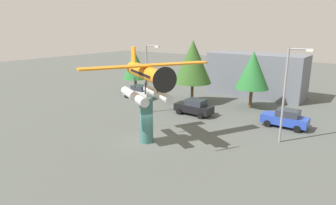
{
  "coord_description": "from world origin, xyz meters",
  "views": [
    {
      "loc": [
        14.83,
        -17.16,
        9.29
      ],
      "look_at": [
        0.0,
        3.0,
        2.76
      ],
      "focal_mm": 30.93,
      "sensor_mm": 36.0,
      "label": 1
    }
  ],
  "objects_px": {
    "car_mid_black": "(194,107)",
    "storefront_building": "(256,75)",
    "tree_west": "(135,65)",
    "tree_center_back": "(253,70)",
    "display_pedestal": "(146,121)",
    "car_near_silver": "(139,92)",
    "car_far_blue": "(285,118)",
    "streetlight_secondary": "(287,89)",
    "tree_east": "(193,62)",
    "floatplane_monument": "(146,79)",
    "streetlight_primary": "(148,74)"
  },
  "relations": [
    {
      "from": "streetlight_primary",
      "to": "tree_center_back",
      "type": "relative_size",
      "value": 1.12
    },
    {
      "from": "display_pedestal",
      "to": "storefront_building",
      "type": "height_order",
      "value": "storefront_building"
    },
    {
      "from": "streetlight_primary",
      "to": "streetlight_secondary",
      "type": "relative_size",
      "value": 0.96
    },
    {
      "from": "tree_west",
      "to": "tree_center_back",
      "type": "bearing_deg",
      "value": 5.75
    },
    {
      "from": "car_mid_black",
      "to": "streetlight_primary",
      "type": "distance_m",
      "value": 6.16
    },
    {
      "from": "car_near_silver",
      "to": "car_mid_black",
      "type": "height_order",
      "value": "same"
    },
    {
      "from": "display_pedestal",
      "to": "car_near_silver",
      "type": "xyz_separation_m",
      "value": [
        -10.84,
        11.06,
        -0.96
      ]
    },
    {
      "from": "car_near_silver",
      "to": "car_mid_black",
      "type": "relative_size",
      "value": 1.0
    },
    {
      "from": "streetlight_secondary",
      "to": "tree_west",
      "type": "xyz_separation_m",
      "value": [
        -22.89,
        7.1,
        -0.54
      ]
    },
    {
      "from": "car_near_silver",
      "to": "tree_center_back",
      "type": "distance_m",
      "value": 14.98
    },
    {
      "from": "car_mid_black",
      "to": "floatplane_monument",
      "type": "bearing_deg",
      "value": 96.04
    },
    {
      "from": "streetlight_secondary",
      "to": "storefront_building",
      "type": "height_order",
      "value": "streetlight_secondary"
    },
    {
      "from": "streetlight_secondary",
      "to": "storefront_building",
      "type": "bearing_deg",
      "value": 117.46
    },
    {
      "from": "car_near_silver",
      "to": "car_far_blue",
      "type": "distance_m",
      "value": 19.14
    },
    {
      "from": "floatplane_monument",
      "to": "display_pedestal",
      "type": "bearing_deg",
      "value": -180.0
    },
    {
      "from": "car_mid_black",
      "to": "car_near_silver",
      "type": "bearing_deg",
      "value": -11.86
    },
    {
      "from": "display_pedestal",
      "to": "car_far_blue",
      "type": "height_order",
      "value": "display_pedestal"
    },
    {
      "from": "display_pedestal",
      "to": "storefront_building",
      "type": "relative_size",
      "value": 0.29
    },
    {
      "from": "streetlight_primary",
      "to": "display_pedestal",
      "type": "bearing_deg",
      "value": -51.15
    },
    {
      "from": "car_far_blue",
      "to": "streetlight_secondary",
      "type": "relative_size",
      "value": 0.54
    },
    {
      "from": "floatplane_monument",
      "to": "car_far_blue",
      "type": "distance_m",
      "value": 14.17
    },
    {
      "from": "car_mid_black",
      "to": "storefront_building",
      "type": "bearing_deg",
      "value": -98.57
    },
    {
      "from": "storefront_building",
      "to": "tree_east",
      "type": "bearing_deg",
      "value": -119.27
    },
    {
      "from": "streetlight_primary",
      "to": "car_near_silver",
      "type": "bearing_deg",
      "value": 141.19
    },
    {
      "from": "display_pedestal",
      "to": "storefront_building",
      "type": "distance_m",
      "value": 22.05
    },
    {
      "from": "streetlight_secondary",
      "to": "tree_center_back",
      "type": "distance_m",
      "value": 10.7
    },
    {
      "from": "car_far_blue",
      "to": "tree_center_back",
      "type": "relative_size",
      "value": 0.63
    },
    {
      "from": "floatplane_monument",
      "to": "streetlight_primary",
      "type": "xyz_separation_m",
      "value": [
        -5.48,
        6.72,
        -0.98
      ]
    },
    {
      "from": "car_far_blue",
      "to": "streetlight_primary",
      "type": "relative_size",
      "value": 0.56
    },
    {
      "from": "display_pedestal",
      "to": "tree_east",
      "type": "height_order",
      "value": "tree_east"
    },
    {
      "from": "floatplane_monument",
      "to": "streetlight_secondary",
      "type": "relative_size",
      "value": 1.24
    },
    {
      "from": "display_pedestal",
      "to": "tree_center_back",
      "type": "relative_size",
      "value": 0.55
    },
    {
      "from": "floatplane_monument",
      "to": "streetlight_primary",
      "type": "bearing_deg",
      "value": 157.43
    },
    {
      "from": "floatplane_monument",
      "to": "car_mid_black",
      "type": "bearing_deg",
      "value": 124.29
    },
    {
      "from": "streetlight_secondary",
      "to": "storefront_building",
      "type": "relative_size",
      "value": 0.61
    },
    {
      "from": "car_near_silver",
      "to": "tree_east",
      "type": "relative_size",
      "value": 0.54
    },
    {
      "from": "car_far_blue",
      "to": "streetlight_secondary",
      "type": "distance_m",
      "value": 5.54
    },
    {
      "from": "tree_center_back",
      "to": "streetlight_primary",
      "type": "bearing_deg",
      "value": -134.22
    },
    {
      "from": "streetlight_secondary",
      "to": "car_far_blue",
      "type": "bearing_deg",
      "value": 101.92
    },
    {
      "from": "display_pedestal",
      "to": "car_near_silver",
      "type": "relative_size",
      "value": 0.88
    },
    {
      "from": "tree_east",
      "to": "tree_west",
      "type": "bearing_deg",
      "value": 177.85
    },
    {
      "from": "car_mid_black",
      "to": "tree_east",
      "type": "height_order",
      "value": "tree_east"
    },
    {
      "from": "storefront_building",
      "to": "tree_east",
      "type": "distance_m",
      "value": 10.28
    },
    {
      "from": "car_far_blue",
      "to": "tree_east",
      "type": "relative_size",
      "value": 0.54
    },
    {
      "from": "tree_west",
      "to": "tree_center_back",
      "type": "distance_m",
      "value": 16.89
    },
    {
      "from": "tree_west",
      "to": "tree_center_back",
      "type": "xyz_separation_m",
      "value": [
        16.8,
        1.69,
        0.5
      ]
    },
    {
      "from": "car_far_blue",
      "to": "floatplane_monument",
      "type": "bearing_deg",
      "value": 52.5
    },
    {
      "from": "tree_east",
      "to": "streetlight_secondary",
      "type": "bearing_deg",
      "value": -27.45
    },
    {
      "from": "tree_west",
      "to": "tree_east",
      "type": "bearing_deg",
      "value": -2.15
    },
    {
      "from": "car_mid_black",
      "to": "streetlight_primary",
      "type": "height_order",
      "value": "streetlight_primary"
    }
  ]
}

